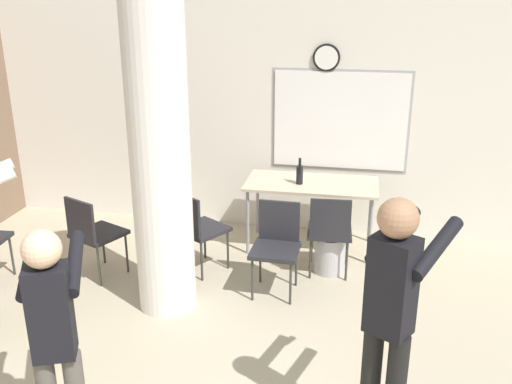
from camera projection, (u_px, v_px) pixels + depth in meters
The scene contains 11 objects.
wall_back at pixel (283, 113), 6.62m from camera, with size 8.00×0.15×2.80m.
support_pillar at pixel (160, 160), 4.84m from camera, with size 0.52×0.52×2.80m.
folding_table at pixel (312, 188), 6.23m from camera, with size 1.43×0.70×0.77m.
bottle_on_table at pixel (300, 174), 6.13m from camera, with size 0.07×0.07×0.29m.
waste_bin at pixel (330, 254), 5.86m from camera, with size 0.31×0.31×0.39m.
chair_table_right at pixel (330, 229), 5.69m from camera, with size 0.47×0.47×0.87m.
chair_near_pillar at pixel (93, 231), 5.64m from camera, with size 0.58×0.58×0.87m.
chair_table_left at pixel (197, 226), 5.75m from camera, with size 0.61×0.61×0.87m.
chair_table_front at pixel (277, 241), 5.40m from camera, with size 0.45×0.45×0.87m.
person_playing_side at pixel (392, 309), 3.35m from camera, with size 0.59×0.70×1.70m.
person_playing_front at pixel (54, 333), 3.26m from camera, with size 0.50×0.63×1.57m.
Camera 1 is at (0.93, -1.42, 2.79)m, focal length 40.00 mm.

